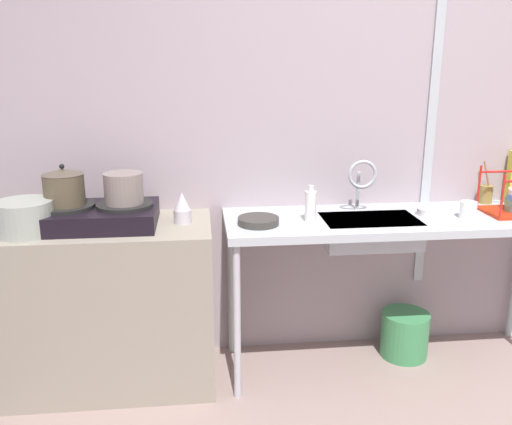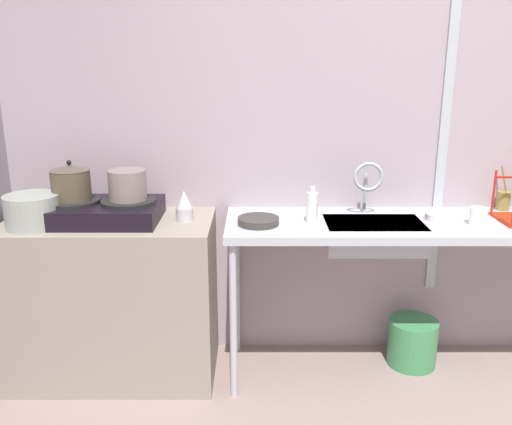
{
  "view_description": "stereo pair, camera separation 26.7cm",
  "coord_description": "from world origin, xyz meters",
  "views": [
    {
      "loc": [
        -1.07,
        -1.2,
        1.61
      ],
      "look_at": [
        -0.79,
        1.35,
        0.88
      ],
      "focal_mm": 38.1,
      "sensor_mm": 36.0,
      "label": 1
    },
    {
      "loc": [
        -0.8,
        -1.21,
        1.61
      ],
      "look_at": [
        -0.79,
        1.35,
        0.88
      ],
      "focal_mm": 38.1,
      "sensor_mm": 36.0,
      "label": 2
    }
  ],
  "objects": [
    {
      "name": "bottle_by_sink",
      "position": [
        -0.53,
        1.32,
        0.92
      ],
      "size": [
        0.06,
        0.06,
        0.18
      ],
      "color": "white",
      "rests_on": "counter_sink"
    },
    {
      "name": "faucet",
      "position": [
        -0.24,
        1.45,
        1.03
      ],
      "size": [
        0.15,
        0.09,
        0.28
      ],
      "color": "#B0B9C0",
      "rests_on": "counter_sink"
    },
    {
      "name": "utensil_jar",
      "position": [
        0.51,
        1.56,
        0.89
      ],
      "size": [
        0.07,
        0.07,
        0.24
      ],
      "color": "olive",
      "rests_on": "counter_sink"
    },
    {
      "name": "frying_pan",
      "position": [
        -0.79,
        1.29,
        0.86
      ],
      "size": [
        0.2,
        0.2,
        0.03
      ],
      "primitive_type": "cylinder",
      "color": "#363430",
      "rests_on": "counter_sink"
    },
    {
      "name": "pot_on_left_burner",
      "position": [
        -1.7,
        1.35,
        1.03
      ],
      "size": [
        0.19,
        0.19,
        0.19
      ],
      "color": "brown",
      "rests_on": "stove"
    },
    {
      "name": "counter_sink",
      "position": [
        -0.07,
        1.35,
        0.78
      ],
      "size": [
        1.75,
        0.52,
        0.84
      ],
      "color": "#B0B9C0",
      "rests_on": "ground"
    },
    {
      "name": "wall_metal_strip",
      "position": [
        0.18,
        1.6,
        1.37
      ],
      "size": [
        0.05,
        0.01,
        1.99
      ],
      "primitive_type": "cube",
      "color": "#B0B9C0"
    },
    {
      "name": "bucket_on_floor",
      "position": [
        0.05,
        1.42,
        0.13
      ],
      "size": [
        0.26,
        0.26,
        0.26
      ],
      "primitive_type": "cylinder",
      "color": "#3D8D54",
      "rests_on": "ground"
    },
    {
      "name": "percolator",
      "position": [
        -1.15,
        1.36,
        0.91
      ],
      "size": [
        0.09,
        0.09,
        0.15
      ],
      "color": "silver",
      "rests_on": "counter_concrete"
    },
    {
      "name": "pot_beside_stove",
      "position": [
        -1.86,
        1.26,
        0.92
      ],
      "size": [
        0.26,
        0.26,
        0.16
      ],
      "color": "#98A197",
      "rests_on": "counter_concrete"
    },
    {
      "name": "small_bowl_on_drainboard",
      "position": [
        0.1,
        1.36,
        0.86
      ],
      "size": [
        0.12,
        0.12,
        0.04
      ],
      "primitive_type": "cylinder",
      "color": "white",
      "rests_on": "counter_sink"
    },
    {
      "name": "wall_back",
      "position": [
        0.0,
        1.66,
        1.24
      ],
      "size": [
        5.02,
        0.1,
        2.49
      ],
      "primitive_type": "cube",
      "color": "#A6969F",
      "rests_on": "ground"
    },
    {
      "name": "counter_concrete",
      "position": [
        -1.53,
        1.35,
        0.42
      ],
      "size": [
        1.03,
        0.52,
        0.84
      ],
      "primitive_type": "cube",
      "color": "gray",
      "rests_on": "ground"
    },
    {
      "name": "stove",
      "position": [
        -1.56,
        1.35,
        0.89
      ],
      "size": [
        0.57,
        0.38,
        0.11
      ],
      "color": "black",
      "rests_on": "counter_concrete"
    },
    {
      "name": "sink_basin",
      "position": [
        -0.22,
        1.33,
        0.77
      ],
      "size": [
        0.48,
        0.29,
        0.13
      ],
      "primitive_type": "cube",
      "color": "#B0B9C0",
      "rests_on": "counter_sink"
    },
    {
      "name": "pot_on_right_burner",
      "position": [
        -1.42,
        1.35,
        1.02
      ],
      "size": [
        0.18,
        0.18,
        0.15
      ],
      "color": "gray",
      "rests_on": "stove"
    },
    {
      "name": "cup_by_rack",
      "position": [
        0.27,
        1.29,
        0.88
      ],
      "size": [
        0.08,
        0.08,
        0.08
      ],
      "primitive_type": "cylinder",
      "color": "white",
      "rests_on": "counter_sink"
    }
  ]
}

